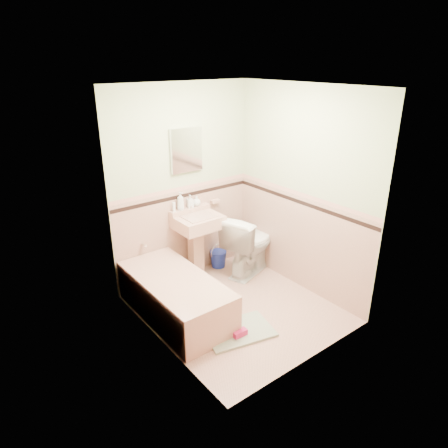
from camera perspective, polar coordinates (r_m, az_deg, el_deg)
floor at (r=4.91m, az=1.82°, el=-11.75°), size 2.20×2.20×0.00m
ceiling at (r=4.07m, az=2.27°, el=18.78°), size 2.20×2.20×0.00m
wall_back at (r=5.19m, az=-5.77°, el=5.40°), size 2.50×0.00×2.50m
wall_front at (r=3.62m, az=13.16°, el=-2.79°), size 2.50×0.00×2.50m
wall_left at (r=3.82m, az=-9.64°, el=-1.15°), size 0.00×2.50×2.50m
wall_right at (r=5.00m, az=10.92°, el=4.45°), size 0.00×2.50×2.50m
wainscot_back at (r=5.40m, az=-5.44°, el=-1.24°), size 2.00×0.00×2.00m
wainscot_front at (r=3.95m, az=12.19°, el=-11.31°), size 2.00×0.00×2.00m
wainscot_left at (r=4.13m, az=-8.90°, el=-9.42°), size 0.00×2.20×2.20m
wainscot_right at (r=5.22m, az=10.32°, el=-2.36°), size 0.00×2.20×2.20m
accent_back at (r=5.21m, az=-5.61°, el=3.98°), size 2.00×0.00×2.00m
accent_front at (r=3.69m, az=12.77°, el=-4.52°), size 2.00×0.00×2.00m
accent_left at (r=3.88m, az=-9.28°, el=-2.85°), size 0.00×2.20×2.20m
accent_right at (r=5.03m, az=10.68°, el=3.01°), size 0.00×2.20×2.20m
cap_back at (r=5.18m, az=-5.65°, el=5.03°), size 2.00×0.00×2.00m
cap_front at (r=3.65m, az=12.90°, el=-3.12°), size 2.00×0.00×2.00m
cap_left at (r=3.84m, az=-9.37°, el=-1.50°), size 0.00×2.20×2.20m
cap_right at (r=5.00m, az=10.76°, el=4.09°), size 0.00×2.20×2.20m
bathtub at (r=4.71m, az=-6.78°, el=-10.25°), size 0.70×1.50×0.45m
tub_faucet at (r=5.08m, az=-11.21°, el=-2.79°), size 0.04×0.12×0.04m
sink at (r=5.31m, az=-3.60°, el=-3.38°), size 0.57×0.48×0.90m
sink_faucet at (r=5.23m, az=-4.59°, el=2.10°), size 0.02×0.02×0.10m
medicine_cabinet at (r=5.07m, az=-5.30°, el=10.29°), size 0.44×0.04×0.55m
soap_dish at (r=5.50m, az=-1.28°, el=3.21°), size 0.12×0.07×0.04m
soap_bottle_left at (r=5.15m, az=-6.12°, el=3.20°), size 0.11×0.11×0.23m
soap_bottle_mid at (r=5.23m, az=-4.77°, el=3.20°), size 0.09×0.09×0.17m
soap_bottle_right at (r=5.29m, az=-3.87°, el=3.25°), size 0.13×0.13×0.13m
tube at (r=5.12m, az=-7.04°, el=2.39°), size 0.04×0.04×0.12m
toilet at (r=5.50m, az=3.54°, el=-2.77°), size 0.94×0.71×0.85m
bucket at (r=5.76m, az=-0.80°, el=-4.91°), size 0.29×0.29×0.23m
bath_mat at (r=4.54m, az=2.00°, el=-14.77°), size 0.82×0.64×0.03m
shoe at (r=4.44m, az=2.24°, el=-15.01°), size 0.16×0.08×0.06m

